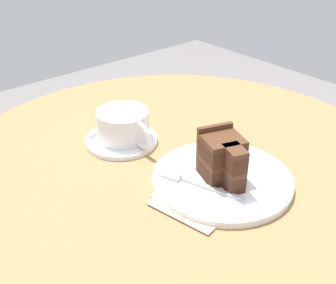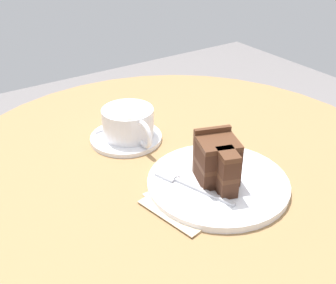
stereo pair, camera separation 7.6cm
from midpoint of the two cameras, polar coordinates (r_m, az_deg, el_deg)
name	(u,v)px [view 2 (the right image)]	position (r m, az deg, el deg)	size (l,w,h in m)	color
cafe_table	(177,207)	(0.84, 3.89, -8.87)	(0.88, 0.88, 0.69)	olive
saucer	(126,138)	(0.84, -3.14, 0.51)	(0.14, 0.14, 0.01)	white
coffee_cup	(129,122)	(0.83, -2.76, 2.64)	(0.14, 0.10, 0.06)	white
teaspoon	(120,123)	(0.88, -4.11, 2.49)	(0.03, 0.10, 0.00)	#B7B7BC
cake_plate	(218,183)	(0.72, 9.79, -5.57)	(0.24, 0.24, 0.01)	white
cake_slice	(218,162)	(0.69, 9.92, -2.72)	(0.10, 0.08, 0.08)	#422619
fork	(185,183)	(0.70, 5.47, -5.68)	(0.15, 0.06, 0.00)	#B7B7BC
napkin	(193,200)	(0.68, 6.62, -7.95)	(0.14, 0.15, 0.00)	beige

